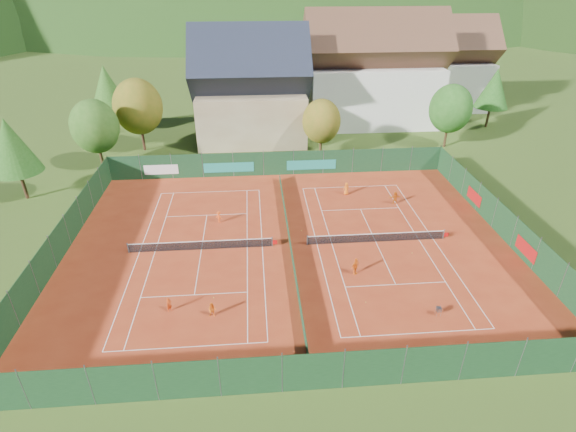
% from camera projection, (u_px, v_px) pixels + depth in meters
% --- Properties ---
extents(ground, '(600.00, 600.00, 0.00)m').
position_uv_depth(ground, '(290.00, 246.00, 41.01)').
color(ground, '#314C17').
rests_on(ground, ground).
extents(clay_pad, '(40.00, 32.00, 0.01)m').
position_uv_depth(clay_pad, '(290.00, 246.00, 41.00)').
color(clay_pad, '#A43318').
rests_on(clay_pad, ground).
extents(court_markings_left, '(11.03, 23.83, 0.00)m').
position_uv_depth(court_markings_left, '(201.00, 250.00, 40.43)').
color(court_markings_left, white).
rests_on(court_markings_left, ground).
extents(court_markings_right, '(11.03, 23.83, 0.00)m').
position_uv_depth(court_markings_right, '(376.00, 242.00, 41.57)').
color(court_markings_right, white).
rests_on(court_markings_right, ground).
extents(tennis_net_left, '(13.30, 0.10, 1.02)m').
position_uv_depth(tennis_net_left, '(203.00, 245.00, 40.20)').
color(tennis_net_left, '#59595B').
rests_on(tennis_net_left, ground).
extents(tennis_net_right, '(13.30, 0.10, 1.02)m').
position_uv_depth(tennis_net_right, '(378.00, 237.00, 41.34)').
color(tennis_net_right, '#59595B').
rests_on(tennis_net_right, ground).
extents(court_divider, '(0.03, 28.80, 1.00)m').
position_uv_depth(court_divider, '(290.00, 241.00, 40.76)').
color(court_divider, '#143820').
rests_on(court_divider, ground).
extents(fence_north, '(40.00, 0.10, 3.00)m').
position_uv_depth(fence_north, '(275.00, 164.00, 54.18)').
color(fence_north, '#14371D').
rests_on(fence_north, ground).
extents(fence_south, '(40.00, 0.04, 3.00)m').
position_uv_depth(fence_south, '(313.00, 372.00, 26.35)').
color(fence_south, '#133419').
rests_on(fence_south, ground).
extents(fence_west, '(0.04, 32.00, 3.00)m').
position_uv_depth(fence_west, '(60.00, 241.00, 38.85)').
color(fence_west, '#153B1D').
rests_on(fence_west, ground).
extents(fence_east, '(0.09, 32.00, 3.00)m').
position_uv_depth(fence_east, '(504.00, 222.00, 41.75)').
color(fence_east, '#14391C').
rests_on(fence_east, ground).
extents(chalet, '(16.20, 12.00, 16.00)m').
position_uv_depth(chalet, '(251.00, 93.00, 63.67)').
color(chalet, tan).
rests_on(chalet, ground).
extents(hotel_block_a, '(21.60, 11.00, 17.25)m').
position_uv_depth(hotel_block_a, '(372.00, 76.00, 69.88)').
color(hotel_block_a, silver).
rests_on(hotel_block_a, ground).
extents(hotel_block_b, '(17.28, 10.00, 15.50)m').
position_uv_depth(hotel_block_b, '(440.00, 69.00, 78.21)').
color(hotel_block_b, silver).
rests_on(hotel_block_b, ground).
extents(tree_west_front, '(5.72, 5.72, 8.69)m').
position_uv_depth(tree_west_front, '(95.00, 126.00, 54.22)').
color(tree_west_front, '#4D371B').
rests_on(tree_west_front, ground).
extents(tree_west_mid, '(6.44, 6.44, 9.78)m').
position_uv_depth(tree_west_mid, '(138.00, 107.00, 59.39)').
color(tree_west_mid, '#422617').
rests_on(tree_west_mid, ground).
extents(tree_west_back, '(5.60, 5.60, 10.00)m').
position_uv_depth(tree_west_back, '(107.00, 88.00, 65.60)').
color(tree_west_back, '#4E321B').
rests_on(tree_west_back, ground).
extents(tree_center, '(5.01, 5.01, 7.60)m').
position_uv_depth(tree_center, '(321.00, 121.00, 58.28)').
color(tree_center, '#4E351B').
rests_on(tree_center, ground).
extents(tree_east_front, '(5.72, 5.72, 8.69)m').
position_uv_depth(tree_east_front, '(451.00, 109.00, 60.97)').
color(tree_east_front, '#442F18').
rests_on(tree_east_front, ground).
extents(tree_east_mid, '(5.04, 5.04, 9.00)m').
position_uv_depth(tree_east_mid, '(494.00, 88.00, 68.32)').
color(tree_east_mid, '#402A17').
rests_on(tree_east_mid, ground).
extents(tree_west_side, '(5.04, 5.04, 9.00)m').
position_uv_depth(tree_west_side, '(11.00, 146.00, 46.50)').
color(tree_west_side, '#462A19').
rests_on(tree_west_side, ground).
extents(tree_east_back, '(7.15, 7.15, 10.86)m').
position_uv_depth(tree_east_back, '(425.00, 74.00, 74.38)').
color(tree_east_back, '#483219').
rests_on(tree_east_back, ground).
extents(mountain_backdrop, '(820.00, 530.00, 242.00)m').
position_uv_depth(mountain_backdrop, '(304.00, 86.00, 265.55)').
color(mountain_backdrop, '#173210').
rests_on(mountain_backdrop, ground).
extents(ball_hopper, '(0.34, 0.34, 0.80)m').
position_uv_depth(ball_hopper, '(439.00, 309.00, 32.58)').
color(ball_hopper, slate).
rests_on(ball_hopper, ground).
extents(loose_ball_0, '(0.07, 0.07, 0.07)m').
position_uv_depth(loose_ball_0, '(214.00, 298.00, 34.54)').
color(loose_ball_0, '#CCD833').
rests_on(loose_ball_0, ground).
extents(loose_ball_1, '(0.07, 0.07, 0.07)m').
position_uv_depth(loose_ball_1, '(366.00, 302.00, 34.07)').
color(loose_ball_1, '#CCD833').
rests_on(loose_ball_1, ground).
extents(loose_ball_2, '(0.07, 0.07, 0.07)m').
position_uv_depth(loose_ball_2, '(302.00, 231.00, 43.29)').
color(loose_ball_2, '#CCD833').
rests_on(loose_ball_2, ground).
extents(loose_ball_3, '(0.07, 0.07, 0.07)m').
position_uv_depth(loose_ball_3, '(260.00, 200.00, 48.90)').
color(loose_ball_3, '#CCD833').
rests_on(loose_ball_3, ground).
extents(loose_ball_4, '(0.07, 0.07, 0.07)m').
position_uv_depth(loose_ball_4, '(412.00, 253.00, 39.91)').
color(loose_ball_4, '#CCD833').
rests_on(loose_ball_4, ground).
extents(player_left_near, '(0.52, 0.51, 1.20)m').
position_uv_depth(player_left_near, '(169.00, 305.00, 32.95)').
color(player_left_near, '#CF4112').
rests_on(player_left_near, ground).
extents(player_left_mid, '(0.67, 0.56, 1.23)m').
position_uv_depth(player_left_mid, '(212.00, 310.00, 32.43)').
color(player_left_mid, orange).
rests_on(player_left_mid, ground).
extents(player_left_far, '(0.90, 0.82, 1.21)m').
position_uv_depth(player_left_far, '(219.00, 217.00, 44.46)').
color(player_left_far, '#FF5616').
rests_on(player_left_far, ground).
extents(player_right_near, '(0.93, 0.86, 1.54)m').
position_uv_depth(player_right_near, '(355.00, 266.00, 36.89)').
color(player_right_near, orange).
rests_on(player_right_near, ground).
extents(player_right_far_a, '(0.76, 0.54, 1.45)m').
position_uv_depth(player_right_far_a, '(346.00, 189.00, 49.85)').
color(player_right_far_a, orange).
rests_on(player_right_far_a, ground).
extents(player_right_far_b, '(1.32, 0.48, 1.41)m').
position_uv_depth(player_right_far_b, '(395.00, 198.00, 47.91)').
color(player_right_far_b, '#D26212').
rests_on(player_right_far_b, ground).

